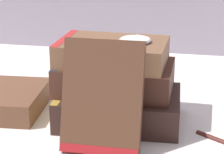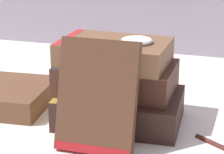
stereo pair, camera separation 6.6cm
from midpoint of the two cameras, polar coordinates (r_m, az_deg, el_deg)
ground_plane at (r=0.72m, az=-1.69°, el=-6.78°), size 3.00×3.00×0.00m
book_flat_bottom at (r=0.74m, az=3.11°, el=-3.79°), size 0.20×0.14×0.05m
book_flat_middle at (r=0.74m, az=2.74°, el=-0.08°), size 0.18×0.12×0.05m
book_flat_top at (r=0.73m, az=2.48°, el=3.02°), size 0.17×0.11×0.04m
book_leaning_front at (r=0.64m, az=1.09°, el=-2.91°), size 0.11×0.06×0.16m
pocket_watch at (r=0.71m, az=5.67°, el=4.38°), size 0.05×0.05×0.01m
reading_glasses at (r=0.91m, az=1.02°, el=-0.78°), size 0.12×0.09×0.00m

